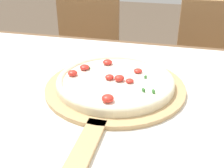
{
  "coord_description": "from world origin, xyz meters",
  "views": [
    {
      "loc": [
        0.16,
        -0.64,
        1.18
      ],
      "look_at": [
        -0.0,
        0.04,
        0.81
      ],
      "focal_mm": 45.0,
      "sensor_mm": 36.0,
      "label": 1
    }
  ],
  "objects_px": {
    "pizza_peel": "(113,90)",
    "pizza": "(114,81)",
    "chair_left": "(86,59)",
    "chair_right": "(210,71)"
  },
  "relations": [
    {
      "from": "pizza_peel",
      "to": "pizza",
      "type": "distance_m",
      "value": 0.03
    },
    {
      "from": "chair_left",
      "to": "pizza_peel",
      "type": "bearing_deg",
      "value": -67.56
    },
    {
      "from": "pizza",
      "to": "chair_right",
      "type": "height_order",
      "value": "chair_right"
    },
    {
      "from": "pizza",
      "to": "chair_left",
      "type": "distance_m",
      "value": 0.94
    },
    {
      "from": "pizza_peel",
      "to": "chair_right",
      "type": "bearing_deg",
      "value": 66.46
    },
    {
      "from": "pizza_peel",
      "to": "pizza",
      "type": "height_order",
      "value": "pizza"
    },
    {
      "from": "pizza",
      "to": "chair_right",
      "type": "distance_m",
      "value": 0.93
    },
    {
      "from": "pizza",
      "to": "chair_right",
      "type": "relative_size",
      "value": 0.39
    },
    {
      "from": "chair_left",
      "to": "pizza",
      "type": "bearing_deg",
      "value": -67.07
    },
    {
      "from": "pizza",
      "to": "chair_left",
      "type": "relative_size",
      "value": 0.39
    }
  ]
}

